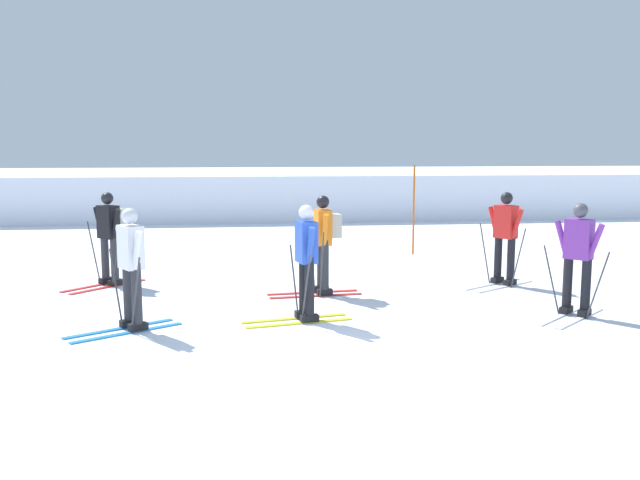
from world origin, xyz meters
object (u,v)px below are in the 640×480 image
at_px(skier_purple, 578,256).
at_px(trail_marker_pole, 414,210).
at_px(skier_blue, 306,259).
at_px(skier_orange, 324,240).
at_px(skier_black, 110,233).
at_px(skier_red, 505,236).
at_px(skier_white, 131,265).

height_order(skier_purple, trail_marker_pole, trail_marker_pole).
distance_m(skier_blue, skier_orange, 1.81).
relative_size(skier_blue, skier_black, 1.00).
bearing_deg(skier_red, skier_orange, -172.55).
height_order(skier_blue, skier_white, same).
bearing_deg(skier_orange, skier_blue, -104.94).
relative_size(skier_white, skier_black, 1.00).
xyz_separation_m(skier_red, skier_white, (-6.29, -2.42, -0.00)).
xyz_separation_m(skier_white, skier_black, (-0.88, 3.19, 0.04)).
relative_size(skier_purple, skier_white, 1.00).
distance_m(skier_blue, skier_white, 2.46).
distance_m(skier_white, trail_marker_pole, 8.16).
height_order(skier_purple, skier_orange, same).
distance_m(skier_purple, trail_marker_pole, 6.05).
bearing_deg(skier_purple, skier_red, 95.73).
height_order(skier_red, skier_white, same).
distance_m(skier_red, skier_white, 6.74).
bearing_deg(skier_white, skier_red, 21.06).
xyz_separation_m(skier_blue, skier_red, (3.84, 2.19, 0.00)).
relative_size(skier_blue, trail_marker_pole, 0.82).
xyz_separation_m(skier_orange, trail_marker_pole, (2.56, 4.07, 0.08)).
xyz_separation_m(skier_purple, trail_marker_pole, (-1.04, 5.95, 0.12)).
height_order(skier_red, skier_orange, same).
xyz_separation_m(skier_black, trail_marker_pole, (6.36, 2.86, 0.08)).
relative_size(skier_purple, skier_black, 1.00).
relative_size(skier_blue, skier_white, 1.00).
bearing_deg(skier_black, skier_purple, -22.70).
bearing_deg(skier_blue, skier_purple, -1.97).
height_order(skier_red, skier_black, same).
bearing_deg(skier_orange, skier_white, -145.81).
bearing_deg(skier_red, trail_marker_pole, 102.60).
bearing_deg(skier_black, skier_white, -74.53).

